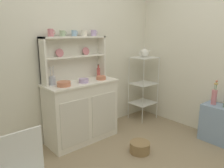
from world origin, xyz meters
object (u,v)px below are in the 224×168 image
(utensil_jar, at_px, (52,80))
(jam_bottle, at_px, (98,72))
(bakers_rack, at_px, (143,81))
(hutch_cabinet, at_px, (82,110))
(bowl_mixing_large, at_px, (64,84))
(porcelain_teapot, at_px, (144,53))
(hutch_shelf_unit, at_px, (73,55))
(cup_rose_0, at_px, (51,33))
(floor_basket, at_px, (140,147))
(side_shelf_blue, at_px, (220,124))
(flower_vase, at_px, (214,96))

(utensil_jar, bearing_deg, jam_bottle, 0.67)
(bakers_rack, bearing_deg, hutch_cabinet, 178.02)
(hutch_cabinet, relative_size, bowl_mixing_large, 5.91)
(jam_bottle, xyz_separation_m, porcelain_teapot, (0.88, -0.13, 0.24))
(bakers_rack, relative_size, porcelain_teapot, 4.70)
(hutch_shelf_unit, relative_size, cup_rose_0, 9.98)
(floor_basket, distance_m, bowl_mixing_large, 1.26)
(side_shelf_blue, relative_size, cup_rose_0, 5.56)
(cup_rose_0, height_order, jam_bottle, cup_rose_0)
(utensil_jar, xyz_separation_m, porcelain_teapot, (1.62, -0.12, 0.26))
(side_shelf_blue, height_order, cup_rose_0, cup_rose_0)
(hutch_cabinet, bearing_deg, cup_rose_0, 159.73)
(cup_rose_0, xyz_separation_m, flower_vase, (1.73, -1.33, -0.85))
(floor_basket, xyz_separation_m, bowl_mixing_large, (-0.65, 0.71, 0.81))
(hutch_shelf_unit, relative_size, side_shelf_blue, 1.79)
(floor_basket, xyz_separation_m, jam_bottle, (0.02, 0.87, 0.86))
(hutch_cabinet, xyz_separation_m, hutch_shelf_unit, (0.00, 0.16, 0.77))
(hutch_shelf_unit, height_order, side_shelf_blue, hutch_shelf_unit)
(jam_bottle, xyz_separation_m, utensil_jar, (-0.75, -0.01, -0.02))
(hutch_shelf_unit, height_order, bowl_mixing_large, hutch_shelf_unit)
(porcelain_teapot, relative_size, flower_vase, 0.67)
(side_shelf_blue, relative_size, porcelain_teapot, 2.25)
(hutch_cabinet, relative_size, cup_rose_0, 10.71)
(side_shelf_blue, height_order, utensil_jar, utensil_jar)
(utensil_jar, xyz_separation_m, flower_vase, (1.78, -1.28, -0.26))
(bowl_mixing_large, bearing_deg, cup_rose_0, 100.59)
(bakers_rack, height_order, utensil_jar, utensil_jar)
(side_shelf_blue, xyz_separation_m, bowl_mixing_large, (-1.70, 1.25, 0.62))
(hutch_shelf_unit, distance_m, flower_vase, 2.04)
(bowl_mixing_large, distance_m, utensil_jar, 0.17)
(bowl_mixing_large, relative_size, porcelain_teapot, 0.73)
(side_shelf_blue, distance_m, floor_basket, 1.19)
(utensil_jar, distance_m, flower_vase, 2.21)
(cup_rose_0, bearing_deg, bowl_mixing_large, -79.41)
(bakers_rack, xyz_separation_m, porcelain_teapot, (-0.00, 0.00, 0.49))
(cup_rose_0, bearing_deg, porcelain_teapot, -5.98)
(bakers_rack, xyz_separation_m, bowl_mixing_large, (-1.55, -0.03, 0.20))
(hutch_shelf_unit, xyz_separation_m, utensil_jar, (-0.37, -0.08, -0.30))
(bakers_rack, bearing_deg, side_shelf_blue, -83.23)
(cup_rose_0, height_order, utensil_jar, cup_rose_0)
(floor_basket, bearing_deg, hutch_shelf_unit, 110.73)
(hutch_cabinet, xyz_separation_m, bowl_mixing_large, (-0.29, -0.07, 0.44))
(bowl_mixing_large, relative_size, utensil_jar, 0.69)
(flower_vase, bearing_deg, cup_rose_0, 142.62)
(floor_basket, height_order, cup_rose_0, cup_rose_0)
(bowl_mixing_large, bearing_deg, jam_bottle, 13.45)
(hutch_cabinet, bearing_deg, utensil_jar, 168.24)
(bowl_mixing_large, height_order, flower_vase, bowl_mixing_large)
(hutch_cabinet, distance_m, bakers_rack, 1.28)
(utensil_jar, bearing_deg, bowl_mixing_large, -62.59)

